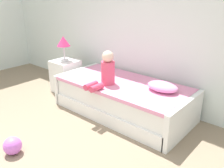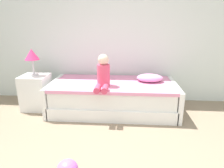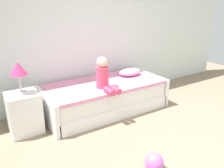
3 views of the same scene
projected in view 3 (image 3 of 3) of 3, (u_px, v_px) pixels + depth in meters
wall_rear at (85, 23)px, 4.07m from camera, size 7.20×0.10×2.90m
bed at (104, 96)px, 4.01m from camera, size 2.11×1.00×0.50m
nightstand at (24, 113)px, 3.30m from camera, size 0.44×0.44×0.60m
table_lamp at (18, 70)px, 3.09m from camera, size 0.24×0.24×0.45m
child_figure at (104, 76)px, 3.61m from camera, size 0.20×0.51×0.50m
pillow at (130, 72)px, 4.29m from camera, size 0.44×0.30×0.13m
toy_ball at (154, 162)px, 2.58m from camera, size 0.21×0.21×0.21m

